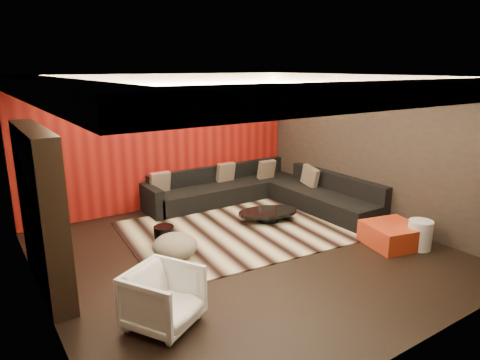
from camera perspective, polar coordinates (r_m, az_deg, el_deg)
floor at (r=7.06m, az=0.69°, el=-9.75°), size 6.00×6.00×0.02m
ceiling at (r=6.42m, az=0.77°, el=13.78°), size 6.00×6.00×0.02m
wall_back at (r=9.19m, az=-9.99°, el=5.07°), size 6.00×0.02×2.80m
wall_left at (r=5.54m, az=-25.91°, el=-2.73°), size 0.02×6.00×2.80m
wall_right at (r=8.63m, az=17.49°, el=3.97°), size 0.02×6.00×2.80m
red_feature_wall at (r=9.15m, az=-9.89°, el=5.03°), size 5.98×0.05×2.78m
soffit_back at (r=8.78m, az=-9.53°, el=13.11°), size 6.00×0.60×0.22m
soffit_front at (r=4.47m, az=21.14°, el=10.76°), size 6.00×0.60×0.22m
soffit_left at (r=5.38m, az=-24.18°, el=11.01°), size 0.60×4.80×0.22m
soffit_right at (r=8.26m, az=16.80°, el=12.59°), size 0.60×4.80×0.22m
cove_back at (r=8.48m, az=-8.53°, el=12.48°), size 4.80×0.08×0.04m
cove_front at (r=4.68m, az=17.62°, el=10.10°), size 4.80×0.08×0.04m
cove_left at (r=5.45m, az=-20.52°, el=10.45°), size 0.08×4.80×0.04m
cove_right at (r=8.00m, az=15.16°, el=12.00°), size 0.08×4.80×0.04m
tv_surround at (r=6.22m, az=-24.97°, el=-3.71°), size 0.30×2.00×2.20m
tv_screen at (r=6.15m, az=-23.86°, el=-0.39°), size 0.04×1.30×0.80m
tv_shelf at (r=6.37m, az=-23.15°, el=-6.91°), size 0.04×1.60×0.04m
rug at (r=7.96m, az=-0.14°, el=-6.64°), size 4.24×3.34×0.02m
coffee_table at (r=8.38m, az=3.72°, el=-4.76°), size 1.46×1.46×0.20m
drum_stool at (r=7.19m, az=-10.07°, el=-7.57°), size 0.43×0.43×0.39m
striped_pouf at (r=6.85m, az=-8.66°, el=-8.70°), size 0.89×0.89×0.39m
white_side_table at (r=7.72m, az=22.84°, el=-6.74°), size 0.49×0.49×0.49m
orange_ottoman at (r=7.72m, az=19.65°, el=-6.89°), size 1.00×1.00×0.37m
armchair at (r=5.19m, az=-10.18°, el=-15.22°), size 1.04×1.04×0.70m
sectional_sofa at (r=9.34m, az=3.01°, el=-1.75°), size 3.65×3.50×0.75m
throw_pillows at (r=9.44m, az=0.25°, el=0.71°), size 3.18×1.73×0.50m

